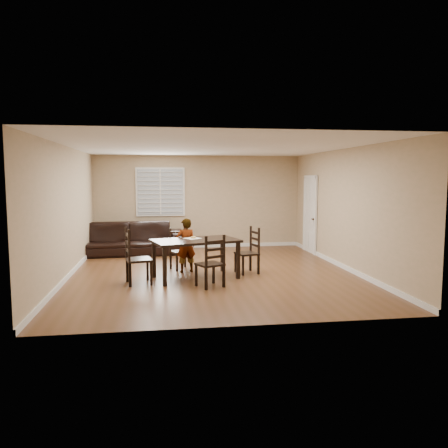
{
  "coord_description": "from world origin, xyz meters",
  "views": [
    {
      "loc": [
        -1.09,
        -9.28,
        2.04
      ],
      "look_at": [
        0.33,
        0.54,
        1.0
      ],
      "focal_mm": 35.0,
      "sensor_mm": 36.0,
      "label": 1
    }
  ],
  "objects_px": {
    "chair_near": "(179,250)",
    "chair_far": "(213,264)",
    "child": "(186,245)",
    "chair_left": "(132,259)",
    "dining_table": "(196,244)",
    "donut": "(193,237)",
    "sofa": "(129,238)",
    "chair_right": "(252,252)"
  },
  "relations": [
    {
      "from": "chair_near",
      "to": "chair_far",
      "type": "xyz_separation_m",
      "value": [
        0.56,
        -1.88,
        0.03
      ]
    },
    {
      "from": "chair_near",
      "to": "child",
      "type": "distance_m",
      "value": 0.48
    },
    {
      "from": "child",
      "to": "chair_left",
      "type": "bearing_deg",
      "value": 28.2
    },
    {
      "from": "dining_table",
      "to": "donut",
      "type": "distance_m",
      "value": 0.22
    },
    {
      "from": "dining_table",
      "to": "chair_far",
      "type": "distance_m",
      "value": 0.93
    },
    {
      "from": "child",
      "to": "chair_far",
      "type": "bearing_deg",
      "value": 94.01
    },
    {
      "from": "chair_left",
      "to": "child",
      "type": "bearing_deg",
      "value": -60.4
    },
    {
      "from": "chair_left",
      "to": "donut",
      "type": "relative_size",
      "value": 9.85
    },
    {
      "from": "chair_near",
      "to": "sofa",
      "type": "bearing_deg",
      "value": 98.22
    },
    {
      "from": "chair_left",
      "to": "child",
      "type": "xyz_separation_m",
      "value": [
        1.09,
        0.93,
        0.09
      ]
    },
    {
      "from": "chair_far",
      "to": "chair_right",
      "type": "height_order",
      "value": "same"
    },
    {
      "from": "sofa",
      "to": "chair_far",
      "type": "bearing_deg",
      "value": -69.28
    },
    {
      "from": "chair_far",
      "to": "chair_left",
      "type": "relative_size",
      "value": 0.91
    },
    {
      "from": "chair_near",
      "to": "donut",
      "type": "bearing_deg",
      "value": -94.89
    },
    {
      "from": "donut",
      "to": "sofa",
      "type": "bearing_deg",
      "value": 117.48
    },
    {
      "from": "child",
      "to": "donut",
      "type": "height_order",
      "value": "child"
    },
    {
      "from": "chair_right",
      "to": "donut",
      "type": "relative_size",
      "value": 8.97
    },
    {
      "from": "chair_left",
      "to": "child",
      "type": "distance_m",
      "value": 1.44
    },
    {
      "from": "dining_table",
      "to": "child",
      "type": "relative_size",
      "value": 1.6
    },
    {
      "from": "chair_near",
      "to": "chair_left",
      "type": "distance_m",
      "value": 1.67
    },
    {
      "from": "chair_left",
      "to": "chair_right",
      "type": "relative_size",
      "value": 1.1
    },
    {
      "from": "chair_far",
      "to": "sofa",
      "type": "xyz_separation_m",
      "value": [
        -1.8,
        3.96,
        -0.03
      ]
    },
    {
      "from": "chair_far",
      "to": "donut",
      "type": "bearing_deg",
      "value": -99.75
    },
    {
      "from": "chair_left",
      "to": "chair_near",
      "type": "bearing_deg",
      "value": -45.96
    },
    {
      "from": "dining_table",
      "to": "chair_left",
      "type": "bearing_deg",
      "value": 179.53
    },
    {
      "from": "dining_table",
      "to": "chair_right",
      "type": "bearing_deg",
      "value": -0.09
    },
    {
      "from": "chair_right",
      "to": "child",
      "type": "xyz_separation_m",
      "value": [
        -1.41,
        0.25,
        0.14
      ]
    },
    {
      "from": "chair_near",
      "to": "sofa",
      "type": "distance_m",
      "value": 2.42
    },
    {
      "from": "dining_table",
      "to": "chair_near",
      "type": "bearing_deg",
      "value": 90.76
    },
    {
      "from": "donut",
      "to": "chair_right",
      "type": "bearing_deg",
      "value": 6.88
    },
    {
      "from": "dining_table",
      "to": "chair_left",
      "type": "height_order",
      "value": "chair_left"
    },
    {
      "from": "chair_right",
      "to": "child",
      "type": "bearing_deg",
      "value": -114.61
    },
    {
      "from": "chair_far",
      "to": "child",
      "type": "height_order",
      "value": "child"
    },
    {
      "from": "chair_far",
      "to": "chair_left",
      "type": "height_order",
      "value": "chair_left"
    },
    {
      "from": "chair_near",
      "to": "dining_table",
      "type": "bearing_deg",
      "value": -96.44
    },
    {
      "from": "chair_left",
      "to": "child",
      "type": "relative_size",
      "value": 0.93
    },
    {
      "from": "chair_far",
      "to": "child",
      "type": "xyz_separation_m",
      "value": [
        -0.43,
        1.45,
        0.14
      ]
    },
    {
      "from": "chair_near",
      "to": "child",
      "type": "bearing_deg",
      "value": -95.41
    },
    {
      "from": "dining_table",
      "to": "child",
      "type": "distance_m",
      "value": 0.63
    },
    {
      "from": "donut",
      "to": "chair_near",
      "type": "bearing_deg",
      "value": 107.86
    },
    {
      "from": "chair_near",
      "to": "chair_left",
      "type": "bearing_deg",
      "value": -147.79
    },
    {
      "from": "chair_far",
      "to": "child",
      "type": "distance_m",
      "value": 1.52
    }
  ]
}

